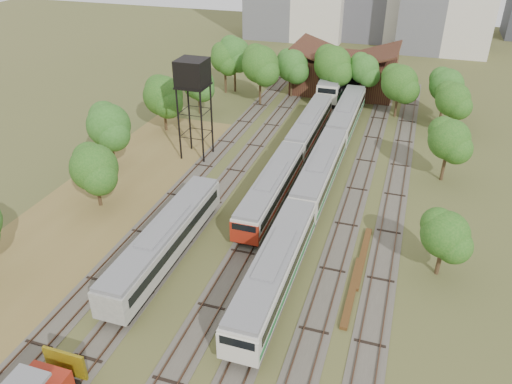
% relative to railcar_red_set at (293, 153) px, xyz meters
% --- Properties ---
extents(ground, '(240.00, 240.00, 0.00)m').
position_rel_railcar_red_set_xyz_m(ground, '(2.00, -28.04, -1.74)').
color(ground, '#475123').
rests_on(ground, ground).
extents(dry_grass_patch, '(14.00, 60.00, 0.04)m').
position_rel_railcar_red_set_xyz_m(dry_grass_patch, '(-16.00, -20.04, -1.72)').
color(dry_grass_patch, brown).
rests_on(dry_grass_patch, ground).
extents(tracks, '(24.60, 80.00, 0.19)m').
position_rel_railcar_red_set_xyz_m(tracks, '(1.33, -3.04, -1.70)').
color(tracks, '#4C473D').
rests_on(tracks, ground).
extents(railcar_red_set, '(2.67, 34.57, 3.30)m').
position_rel_railcar_red_set_xyz_m(railcar_red_set, '(0.00, 0.00, 0.00)').
color(railcar_red_set, black).
rests_on(railcar_red_set, ground).
extents(railcar_green_set, '(2.90, 52.08, 3.58)m').
position_rel_railcar_red_set_xyz_m(railcar_green_set, '(4.00, -3.97, 0.15)').
color(railcar_green_set, black).
rests_on(railcar_green_set, ground).
extents(railcar_rear, '(3.24, 16.08, 4.01)m').
position_rel_railcar_red_set_xyz_m(railcar_rear, '(0.00, 27.90, 0.38)').
color(railcar_rear, black).
rests_on(railcar_rear, ground).
extents(old_grey_coach, '(2.80, 18.00, 3.46)m').
position_rel_railcar_red_set_xyz_m(old_grey_coach, '(-6.00, -20.35, 0.15)').
color(old_grey_coach, black).
rests_on(old_grey_coach, ground).
extents(water_tower, '(3.43, 3.43, 11.85)m').
position_rel_railcar_red_set_xyz_m(water_tower, '(-11.89, -0.59, 8.25)').
color(water_tower, black).
rests_on(water_tower, ground).
extents(rail_pile_near, '(0.57, 8.59, 0.29)m').
position_rel_railcar_red_set_xyz_m(rail_pile_near, '(10.00, -19.83, -1.60)').
color(rail_pile_near, brown).
rests_on(rail_pile_near, ground).
extents(rail_pile_far, '(0.56, 8.92, 0.29)m').
position_rel_railcar_red_set_xyz_m(rail_pile_far, '(10.20, -15.16, -1.60)').
color(rail_pile_far, brown).
rests_on(rail_pile_far, ground).
extents(maintenance_shed, '(16.45, 11.55, 7.58)m').
position_rel_railcar_red_set_xyz_m(maintenance_shed, '(1.00, 29.94, 1.17)').
color(maintenance_shed, '#371814').
rests_on(maintenance_shed, ground).
extents(tree_band_left, '(8.01, 64.38, 8.02)m').
position_rel_railcar_red_set_xyz_m(tree_band_left, '(-18.38, -4.98, 3.35)').
color(tree_band_left, '#382616').
rests_on(tree_band_left, ground).
extents(tree_band_far, '(37.18, 10.32, 9.01)m').
position_rel_railcar_red_set_xyz_m(tree_band_far, '(-1.30, 22.07, 3.89)').
color(tree_band_far, '#382616').
rests_on(tree_band_far, ground).
extents(tree_band_right, '(5.03, 35.34, 7.14)m').
position_rel_railcar_red_set_xyz_m(tree_band_right, '(16.77, 2.86, 2.88)').
color(tree_band_right, '#382616').
rests_on(tree_band_right, ground).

